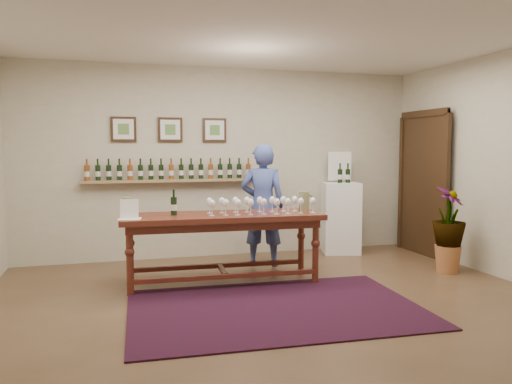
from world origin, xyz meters
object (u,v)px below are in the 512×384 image
object	(u,v)px
tasting_table	(223,224)
potted_plant	(449,230)
display_pedestal	(341,218)
person	(263,205)

from	to	relation	value
tasting_table	potted_plant	distance (m)	2.94
display_pedestal	potted_plant	distance (m)	1.74
tasting_table	potted_plant	xyz separation A→B (m)	(2.92, -0.31, -0.15)
person	potted_plant	bearing A→B (deg)	175.33
tasting_table	display_pedestal	bearing A→B (deg)	32.96
tasting_table	potted_plant	bearing A→B (deg)	-3.28
display_pedestal	person	xyz separation A→B (m)	(-1.41, -0.49, 0.29)
potted_plant	person	bearing A→B (deg)	154.16
display_pedestal	person	world-z (taller)	person
potted_plant	person	world-z (taller)	person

